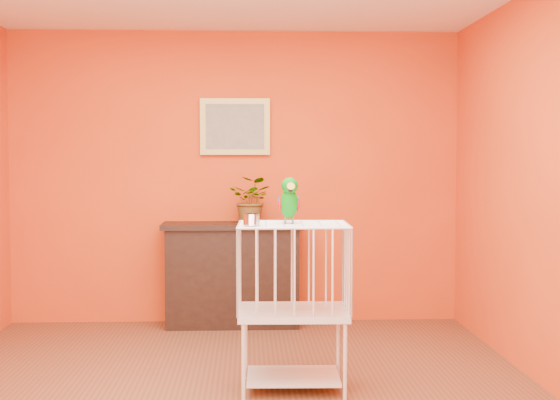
{
  "coord_description": "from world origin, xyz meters",
  "views": [
    {
      "loc": [
        0.11,
        -4.73,
        1.46
      ],
      "look_at": [
        0.31,
        0.14,
        1.2
      ],
      "focal_mm": 50.0,
      "sensor_mm": 36.0,
      "label": 1
    }
  ],
  "objects": [
    {
      "name": "console_cabinet",
      "position": [
        -0.02,
        2.04,
        0.45
      ],
      "size": [
        1.22,
        0.44,
        0.91
      ],
      "color": "black",
      "rests_on": "ground"
    },
    {
      "name": "feed_cup",
      "position": [
        0.13,
        -0.03,
        1.09
      ],
      "size": [
        0.1,
        0.1,
        0.07
      ],
      "primitive_type": "cylinder",
      "color": "silver",
      "rests_on": "birdcage"
    },
    {
      "name": "potted_plant",
      "position": [
        0.15,
        2.05,
        1.06
      ],
      "size": [
        0.48,
        0.51,
        0.31
      ],
      "primitive_type": "imported",
      "rotation": [
        0.0,
        0.0,
        -0.36
      ],
      "color": "#26722D",
      "rests_on": "console_cabinet"
    },
    {
      "name": "framed_picture",
      "position": [
        0.0,
        2.22,
        1.75
      ],
      "size": [
        0.62,
        0.04,
        0.5
      ],
      "color": "#A88C3C",
      "rests_on": "room_shell"
    },
    {
      "name": "birdcage",
      "position": [
        0.39,
        0.13,
        0.55
      ],
      "size": [
        0.7,
        0.54,
        1.05
      ],
      "rotation": [
        0.0,
        0.0,
        -0.03
      ],
      "color": "silver",
      "rests_on": "ground"
    },
    {
      "name": "ground",
      "position": [
        0.0,
        0.0,
        0.0
      ],
      "size": [
        4.5,
        4.5,
        0.0
      ],
      "primitive_type": "plane",
      "color": "brown",
      "rests_on": "ground"
    },
    {
      "name": "parrot",
      "position": [
        0.37,
        0.12,
        1.2
      ],
      "size": [
        0.14,
        0.26,
        0.3
      ],
      "rotation": [
        0.0,
        0.0,
        0.05
      ],
      "color": "#59544C",
      "rests_on": "birdcage"
    },
    {
      "name": "room_shell",
      "position": [
        0.0,
        0.0,
        1.58
      ],
      "size": [
        4.5,
        4.5,
        4.5
      ],
      "color": "#E24815",
      "rests_on": "ground"
    }
  ]
}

